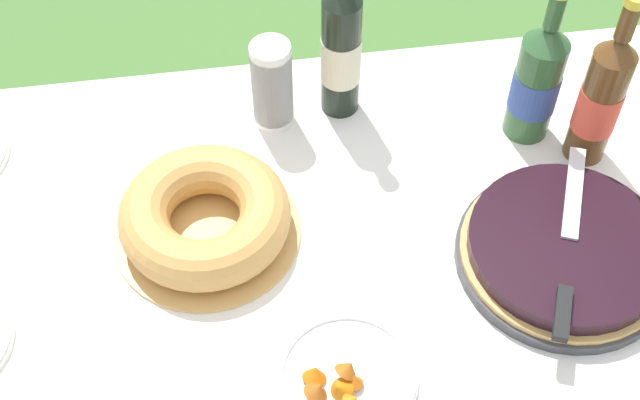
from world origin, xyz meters
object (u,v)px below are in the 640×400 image
at_px(cider_bottle_green, 537,81).
at_px(serving_knife, 568,253).
at_px(bundt_cake, 205,217).
at_px(cider_bottle_amber, 601,98).
at_px(cup_stack, 271,85).
at_px(snack_plate_left, 346,377).
at_px(juice_bottle_red, 341,48).
at_px(berry_tart, 565,251).

bearing_deg(cider_bottle_green, serving_knife, -96.34).
height_order(bundt_cake, cider_bottle_amber, cider_bottle_amber).
xyz_separation_m(cup_stack, cider_bottle_amber, (0.53, -0.16, 0.05)).
xyz_separation_m(bundt_cake, cup_stack, (0.13, 0.24, 0.04)).
distance_m(cider_bottle_green, snack_plate_left, 0.61).
distance_m(juice_bottle_red, snack_plate_left, 0.57).
height_order(bundt_cake, snack_plate_left, bundt_cake).
xyz_separation_m(serving_knife, juice_bottle_red, (-0.28, 0.42, 0.08)).
relative_size(serving_knife, cup_stack, 2.02).
height_order(cup_stack, cider_bottle_green, cider_bottle_green).
relative_size(berry_tart, juice_bottle_red, 0.95).
xyz_separation_m(cider_bottle_green, snack_plate_left, (-0.40, -0.44, -0.11)).
bearing_deg(juice_bottle_red, cider_bottle_green, -18.25).
bearing_deg(cup_stack, serving_knife, -44.38).
bearing_deg(cup_stack, cider_bottle_green, -11.13).
height_order(cider_bottle_green, juice_bottle_red, juice_bottle_red).
bearing_deg(cider_bottle_amber, cider_bottle_green, 141.32).
relative_size(cider_bottle_green, snack_plate_left, 1.55).
bearing_deg(cider_bottle_amber, juice_bottle_red, 156.78).
bearing_deg(juice_bottle_red, cup_stack, -171.88).
relative_size(berry_tart, cider_bottle_amber, 0.99).
relative_size(serving_knife, cider_bottle_green, 1.12).
relative_size(bundt_cake, cider_bottle_green, 0.96).
relative_size(cup_stack, snack_plate_left, 0.86).
bearing_deg(bundt_cake, cider_bottle_amber, 7.02).
xyz_separation_m(serving_knife, snack_plate_left, (-0.36, -0.13, -0.05)).
distance_m(cup_stack, juice_bottle_red, 0.14).
bearing_deg(cider_bottle_green, bundt_cake, -165.47).
bearing_deg(cup_stack, snack_plate_left, -85.04).
height_order(cider_bottle_green, cider_bottle_amber, cider_bottle_amber).
distance_m(cider_bottle_green, cider_bottle_amber, 0.11).
bearing_deg(snack_plate_left, serving_knife, 19.77).
xyz_separation_m(cup_stack, snack_plate_left, (0.05, -0.53, -0.08)).
xyz_separation_m(bundt_cake, snack_plate_left, (0.18, -0.29, -0.03)).
distance_m(bundt_cake, cider_bottle_green, 0.60).
relative_size(cider_bottle_green, juice_bottle_red, 0.89).
bearing_deg(snack_plate_left, cider_bottle_green, 48.11).
xyz_separation_m(serving_knife, cider_bottle_green, (0.03, 0.31, 0.06)).
relative_size(cider_bottle_amber, juice_bottle_red, 0.96).
xyz_separation_m(berry_tart, bundt_cake, (-0.55, 0.14, 0.02)).
relative_size(berry_tart, bundt_cake, 1.11).
height_order(cup_stack, juice_bottle_red, juice_bottle_red).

